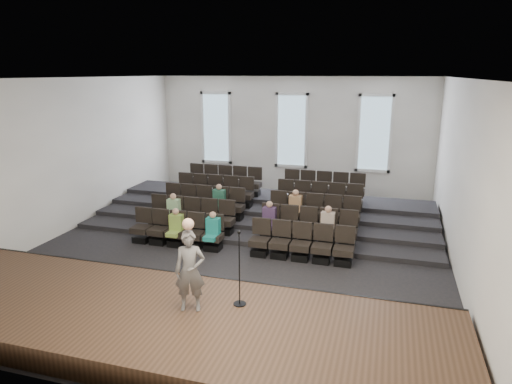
% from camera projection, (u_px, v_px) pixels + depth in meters
% --- Properties ---
extents(ground, '(14.00, 14.00, 0.00)m').
position_uv_depth(ground, '(242.00, 245.00, 14.03)').
color(ground, black).
rests_on(ground, ground).
extents(ceiling, '(12.00, 14.00, 0.02)m').
position_uv_depth(ceiling, '(241.00, 78.00, 12.75)').
color(ceiling, white).
rests_on(ceiling, ground).
extents(wall_back, '(12.00, 0.04, 5.00)m').
position_uv_depth(wall_back, '(292.00, 135.00, 19.90)').
color(wall_back, white).
rests_on(wall_back, ground).
extents(wall_front, '(12.00, 0.04, 5.00)m').
position_uv_depth(wall_front, '(97.00, 254.00, 6.88)').
color(wall_front, white).
rests_on(wall_front, ground).
extents(wall_left, '(0.04, 14.00, 5.00)m').
position_uv_depth(wall_left, '(68.00, 155.00, 15.03)').
color(wall_left, white).
rests_on(wall_left, ground).
extents(wall_right, '(0.04, 14.00, 5.00)m').
position_uv_depth(wall_right, '(464.00, 179.00, 11.75)').
color(wall_right, white).
rests_on(wall_right, ground).
extents(stage, '(11.80, 3.60, 0.50)m').
position_uv_depth(stage, '(164.00, 322.00, 9.23)').
color(stage, '#462E1E').
rests_on(stage, ground).
extents(stage_lip, '(11.80, 0.06, 0.52)m').
position_uv_depth(stage_lip, '(199.00, 285.00, 10.87)').
color(stage_lip, black).
rests_on(stage_lip, ground).
extents(risers, '(11.80, 4.80, 0.60)m').
position_uv_depth(risers, '(269.00, 210.00, 16.92)').
color(risers, black).
rests_on(risers, ground).
extents(seating_rows, '(6.80, 4.70, 1.67)m').
position_uv_depth(seating_rows, '(256.00, 210.00, 15.28)').
color(seating_rows, black).
rests_on(seating_rows, ground).
extents(windows, '(8.44, 0.10, 3.24)m').
position_uv_depth(windows, '(291.00, 131.00, 19.79)').
color(windows, white).
rests_on(windows, wall_back).
extents(audience, '(5.45, 2.64, 1.10)m').
position_uv_depth(audience, '(238.00, 215.00, 14.31)').
color(audience, '#89AD45').
rests_on(audience, seating_rows).
extents(speaker, '(0.70, 0.56, 1.67)m').
position_uv_depth(speaker, '(190.00, 271.00, 9.05)').
color(speaker, '#5D5A58').
rests_on(speaker, stage).
extents(mic_stand, '(0.27, 0.27, 1.62)m').
position_uv_depth(mic_stand, '(240.00, 283.00, 9.33)').
color(mic_stand, black).
rests_on(mic_stand, stage).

